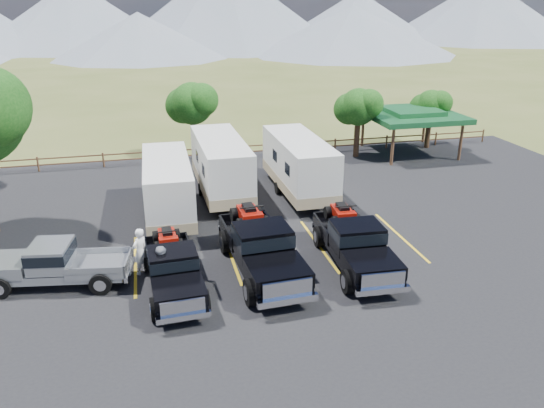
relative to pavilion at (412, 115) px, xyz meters
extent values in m
plane|color=#465022|center=(-13.00, -17.00, -2.79)|extent=(320.00, 320.00, 0.00)
cube|color=black|center=(-13.00, -14.00, -2.77)|extent=(44.00, 34.00, 0.04)
cube|color=gold|center=(-19.00, -13.00, -2.74)|extent=(0.12, 5.50, 0.01)
cube|color=gold|center=(-15.00, -13.00, -2.74)|extent=(0.12, 5.50, 0.01)
cube|color=gold|center=(-11.00, -13.00, -2.74)|extent=(0.12, 5.50, 0.01)
cube|color=gold|center=(-7.00, -13.00, -2.74)|extent=(0.12, 5.50, 0.01)
cylinder|color=black|center=(-4.00, 0.00, -1.39)|extent=(0.39, 0.39, 2.80)
sphere|color=#124210|center=(-4.00, 0.00, 0.71)|extent=(2.52, 2.52, 2.52)
sphere|color=#124210|center=(-3.46, -0.45, 0.98)|extent=(1.98, 1.98, 1.98)
sphere|color=#124210|center=(-4.50, 0.40, 0.53)|extent=(2.16, 2.16, 2.16)
cylinder|color=black|center=(2.00, 1.00, -1.53)|extent=(0.38, 0.38, 2.52)
sphere|color=#124210|center=(2.00, 1.00, 0.36)|extent=(2.24, 2.24, 2.24)
sphere|color=#124210|center=(2.48, 0.60, 0.60)|extent=(1.76, 1.76, 1.76)
sphere|color=#124210|center=(1.55, 1.35, 0.20)|extent=(1.92, 1.92, 1.92)
cylinder|color=black|center=(-15.00, 2.00, -1.25)|extent=(0.41, 0.41, 3.08)
sphere|color=#124210|center=(-15.00, 2.00, 1.06)|extent=(2.80, 2.80, 2.80)
sphere|color=#124210|center=(-14.40, 1.50, 1.36)|extent=(2.20, 2.20, 2.20)
sphere|color=#124210|center=(-15.56, 2.44, 0.86)|extent=(2.40, 2.40, 2.40)
cylinder|color=brown|center=(-25.00, 1.50, -2.29)|extent=(0.12, 0.12, 1.00)
cylinder|color=brown|center=(-21.00, 1.50, -2.29)|extent=(0.12, 0.12, 1.00)
cylinder|color=brown|center=(-17.00, 1.50, -2.29)|extent=(0.12, 0.12, 1.00)
cylinder|color=brown|center=(-13.00, 1.50, -2.29)|extent=(0.12, 0.12, 1.00)
cylinder|color=brown|center=(-9.00, 1.50, -2.29)|extent=(0.12, 0.12, 1.00)
cylinder|color=brown|center=(-5.00, 1.50, -2.29)|extent=(0.12, 0.12, 1.00)
cylinder|color=brown|center=(-1.00, 1.50, -2.29)|extent=(0.12, 0.12, 1.00)
cylinder|color=brown|center=(3.00, 1.50, -2.29)|extent=(0.12, 0.12, 1.00)
cylinder|color=brown|center=(7.00, 1.50, -2.29)|extent=(0.12, 0.12, 1.00)
cube|color=brown|center=(-11.00, 1.50, -2.34)|extent=(36.00, 0.06, 0.08)
cube|color=brown|center=(-11.00, 1.50, -1.94)|extent=(36.00, 0.06, 0.08)
cylinder|color=brown|center=(-2.50, -2.50, -1.49)|extent=(0.20, 0.20, 2.60)
cylinder|color=brown|center=(-2.50, 2.50, -1.49)|extent=(0.20, 0.20, 2.60)
cylinder|color=brown|center=(2.50, -2.50, -1.49)|extent=(0.20, 0.20, 2.60)
cylinder|color=brown|center=(2.50, 2.50, -1.49)|extent=(0.20, 0.20, 2.60)
cube|color=#18552B|center=(0.00, 0.00, -0.04)|extent=(6.20, 6.20, 0.35)
cube|color=#18552B|center=(0.00, 0.00, 0.26)|extent=(3.50, 3.50, 0.35)
cone|color=slate|center=(-31.00, 95.00, 4.21)|extent=(44.00, 44.00, 14.00)
cone|color=slate|center=(1.00, 91.00, 6.21)|extent=(52.00, 52.00, 18.00)
cone|color=slate|center=(35.00, 97.00, 3.21)|extent=(40.00, 40.00, 12.00)
cone|color=slate|center=(67.00, 93.00, 4.71)|extent=(50.00, 50.00, 15.00)
cone|color=slate|center=(-18.00, 70.00, 1.21)|extent=(32.00, 32.00, 8.00)
cone|color=slate|center=(22.00, 67.00, 1.71)|extent=(40.00, 40.00, 9.00)
cube|color=black|center=(-17.54, -15.43, -2.16)|extent=(1.98, 5.37, 0.33)
cube|color=black|center=(-17.45, -17.21, -1.82)|extent=(1.86, 1.76, 0.46)
cube|color=black|center=(-17.54, -15.54, -1.49)|extent=(1.82, 1.53, 0.93)
cube|color=black|center=(-17.54, -15.54, -1.36)|extent=(1.86, 1.59, 0.42)
cube|color=black|center=(-17.63, -13.76, -1.91)|extent=(1.89, 2.32, 0.51)
cube|color=silver|center=(-17.40, -18.15, -1.87)|extent=(1.49, 0.15, 0.51)
cube|color=silver|center=(-17.40, -18.21, -2.22)|extent=(1.82, 0.26, 0.20)
cube|color=silver|center=(-17.69, -12.65, -2.22)|extent=(1.82, 0.24, 0.20)
cylinder|color=black|center=(-18.32, -17.31, -2.33)|extent=(0.32, 0.85, 0.84)
cylinder|color=black|center=(-16.58, -17.22, -2.33)|extent=(0.32, 0.85, 0.84)
cylinder|color=black|center=(-18.51, -13.64, -2.33)|extent=(0.32, 0.85, 0.84)
cylinder|color=black|center=(-16.77, -13.55, -2.33)|extent=(0.32, 0.85, 0.84)
cube|color=maroon|center=(-17.63, -13.76, -1.28)|extent=(0.71, 1.24, 0.32)
cube|color=black|center=(-17.63, -13.76, -1.05)|extent=(0.41, 0.71, 0.17)
cube|color=maroon|center=(-17.60, -14.27, -1.19)|extent=(0.76, 0.36, 0.20)
cylinder|color=black|center=(-17.61, -14.18, -0.86)|extent=(0.84, 0.10, 0.06)
cylinder|color=black|center=(-18.02, -14.29, -1.47)|extent=(0.27, 0.53, 0.52)
cylinder|color=black|center=(-17.19, -14.25, -1.47)|extent=(0.27, 0.53, 0.52)
cylinder|color=black|center=(-18.07, -13.27, -1.47)|extent=(0.27, 0.53, 0.52)
cylinder|color=black|center=(-17.24, -13.23, -1.47)|extent=(0.27, 0.53, 0.52)
cube|color=black|center=(-14.01, -14.85, -2.05)|extent=(2.40, 6.45, 0.40)
cube|color=black|center=(-13.90, -16.99, -1.63)|extent=(2.25, 2.12, 0.56)
cube|color=black|center=(-14.01, -14.99, -1.24)|extent=(2.19, 1.85, 1.11)
cube|color=black|center=(-14.01, -14.99, -1.08)|extent=(2.24, 1.92, 0.50)
cube|color=black|center=(-14.13, -12.85, -1.74)|extent=(2.28, 2.79, 0.61)
cube|color=silver|center=(-13.83, -18.12, -1.69)|extent=(1.78, 0.19, 0.61)
cube|color=silver|center=(-13.83, -18.19, -2.11)|extent=(2.19, 0.32, 0.25)
cube|color=silver|center=(-14.20, -11.52, -2.11)|extent=(2.19, 0.30, 0.25)
cylinder|color=black|center=(-14.94, -17.11, -2.25)|extent=(0.39, 1.02, 1.00)
cylinder|color=black|center=(-12.85, -17.00, -2.25)|extent=(0.39, 1.02, 1.00)
cylinder|color=black|center=(-15.18, -12.71, -2.25)|extent=(0.39, 1.02, 1.00)
cylinder|color=black|center=(-13.09, -12.59, -2.25)|extent=(0.39, 1.02, 1.00)
cube|color=maroon|center=(-14.13, -12.85, -0.99)|extent=(0.86, 1.49, 0.39)
cube|color=black|center=(-14.13, -12.85, -0.71)|extent=(0.49, 0.86, 0.20)
cube|color=maroon|center=(-14.09, -13.46, -0.88)|extent=(0.91, 0.44, 0.25)
cylinder|color=black|center=(-14.10, -13.35, -0.49)|extent=(1.00, 0.12, 0.07)
cylinder|color=black|center=(-14.59, -13.49, -1.21)|extent=(0.32, 0.64, 0.62)
cylinder|color=black|center=(-13.59, -13.44, -1.21)|extent=(0.32, 0.64, 0.62)
cylinder|color=black|center=(-14.66, -12.27, -1.21)|extent=(0.32, 0.64, 0.62)
cylinder|color=black|center=(-13.66, -12.21, -1.21)|extent=(0.32, 0.64, 0.62)
cube|color=black|center=(-10.17, -15.17, -2.10)|extent=(2.19, 5.96, 0.37)
cube|color=black|center=(-10.27, -17.14, -1.72)|extent=(2.07, 1.95, 0.52)
cube|color=black|center=(-10.17, -15.29, -1.36)|extent=(2.02, 1.70, 1.03)
cube|color=black|center=(-10.17, -15.29, -1.20)|extent=(2.06, 1.77, 0.46)
cube|color=black|center=(-10.07, -13.31, -1.82)|extent=(2.10, 2.57, 0.57)
cube|color=silver|center=(-10.32, -18.19, -1.77)|extent=(1.65, 0.17, 0.57)
cube|color=silver|center=(-10.32, -18.25, -2.16)|extent=(2.03, 0.29, 0.23)
cube|color=silver|center=(-10.01, -12.08, -2.16)|extent=(2.03, 0.27, 0.23)
cylinder|color=black|center=(-11.24, -17.15, -2.28)|extent=(0.36, 0.94, 0.93)
cylinder|color=black|center=(-9.30, -17.25, -2.28)|extent=(0.36, 0.94, 0.93)
cylinder|color=black|center=(-11.03, -13.08, -2.28)|extent=(0.36, 0.94, 0.93)
cylinder|color=black|center=(-9.09, -13.18, -2.28)|extent=(0.36, 0.94, 0.93)
cube|color=maroon|center=(-10.07, -13.31, -1.12)|extent=(0.79, 1.37, 0.36)
cube|color=black|center=(-10.07, -13.31, -0.86)|extent=(0.45, 0.79, 0.19)
cube|color=maroon|center=(-10.10, -13.88, -1.02)|extent=(0.84, 0.40, 0.23)
cylinder|color=black|center=(-10.09, -13.78, -0.66)|extent=(0.93, 0.11, 0.06)
cylinder|color=black|center=(-10.56, -13.86, -1.33)|extent=(0.30, 0.59, 0.58)
cylinder|color=black|center=(-9.64, -13.90, -1.33)|extent=(0.30, 0.59, 0.58)
cylinder|color=black|center=(-10.51, -12.72, -1.33)|extent=(0.30, 0.59, 0.58)
cylinder|color=black|center=(-9.58, -12.77, -1.33)|extent=(0.30, 0.59, 0.58)
cube|color=silver|center=(-17.30, -8.18, -0.99)|extent=(2.32, 6.98, 2.50)
cube|color=#9C8C6C|center=(-17.30, -8.18, -1.96)|extent=(2.34, 7.02, 0.56)
cube|color=black|center=(-18.45, -9.91, -0.74)|extent=(0.03, 0.83, 0.56)
cube|color=black|center=(-16.20, -9.94, -0.74)|extent=(0.03, 0.83, 0.56)
cylinder|color=black|center=(-18.34, -7.89, -2.42)|extent=(0.24, 0.65, 0.65)
cylinder|color=black|center=(-16.25, -7.92, -2.42)|extent=(0.24, 0.65, 0.65)
cube|color=black|center=(-17.36, -12.49, -2.28)|extent=(0.13, 1.67, 0.09)
cube|color=silver|center=(-14.27, -5.60, -0.86)|extent=(2.50, 7.49, 2.68)
cube|color=#9C8C6C|center=(-14.27, -5.60, -1.90)|extent=(2.53, 7.53, 0.60)
cube|color=black|center=(-15.44, -7.48, -0.59)|extent=(0.03, 0.90, 0.60)
cube|color=black|center=(-13.03, -7.44, -0.59)|extent=(0.03, 0.90, 0.60)
cylinder|color=black|center=(-15.39, -5.32, -2.40)|extent=(0.26, 0.70, 0.70)
cylinder|color=black|center=(-13.15, -5.28, -2.40)|extent=(0.26, 0.70, 0.70)
cube|color=black|center=(-14.19, -10.22, -2.25)|extent=(0.15, 1.79, 0.10)
cube|color=silver|center=(-10.04, -6.40, -0.88)|extent=(2.44, 7.40, 2.65)
cube|color=#9C8C6C|center=(-10.04, -6.40, -1.91)|extent=(2.47, 7.43, 0.59)
cube|color=black|center=(-11.21, -8.26, -0.62)|extent=(0.03, 0.88, 0.59)
cube|color=black|center=(-8.82, -8.23, -0.62)|extent=(0.03, 0.88, 0.59)
cylinder|color=black|center=(-11.15, -6.12, -2.40)|extent=(0.25, 0.69, 0.69)
cylinder|color=black|center=(-8.93, -6.09, -2.40)|extent=(0.25, 0.69, 0.69)
cube|color=black|center=(-9.98, -10.97, -2.26)|extent=(0.14, 1.77, 0.10)
cube|color=gray|center=(-21.90, -13.95, -2.17)|extent=(5.45, 2.48, 0.33)
cube|color=gray|center=(-23.65, -13.67, -1.83)|extent=(1.91, 2.00, 0.46)
cube|color=gray|center=(-22.01, -13.93, -1.50)|extent=(1.69, 1.93, 0.92)
cube|color=black|center=(-22.01, -13.93, -1.37)|extent=(1.75, 1.98, 0.41)
cube|color=gray|center=(-20.26, -14.20, -1.91)|extent=(2.46, 2.09, 0.51)
cube|color=silver|center=(-19.17, -14.37, -2.22)|extent=(0.42, 1.81, 0.20)
cylinder|color=black|center=(-23.57, -12.81, -2.33)|extent=(0.86, 0.40, 0.83)
cylinder|color=black|center=(-19.96, -13.37, -2.33)|extent=(0.86, 0.40, 0.83)
cylinder|color=black|center=(-20.23, -15.08, -2.33)|extent=(0.86, 0.40, 0.83)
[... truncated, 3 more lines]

